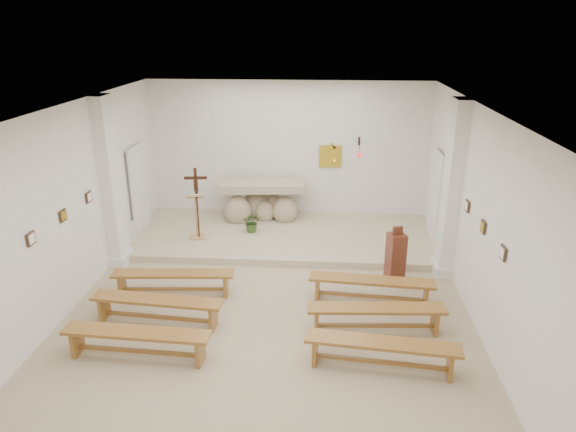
# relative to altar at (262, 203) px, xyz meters

# --- Properties ---
(ground) EXTENTS (7.00, 10.00, 0.00)m
(ground) POSITION_rel_altar_xyz_m (0.63, -4.40, -0.56)
(ground) COLOR tan
(ground) RESTS_ON ground
(wall_left) EXTENTS (0.02, 10.00, 3.50)m
(wall_left) POSITION_rel_altar_xyz_m (-2.86, -4.40, 1.19)
(wall_left) COLOR white
(wall_left) RESTS_ON ground
(wall_right) EXTENTS (0.02, 10.00, 3.50)m
(wall_right) POSITION_rel_altar_xyz_m (4.12, -4.40, 1.19)
(wall_right) COLOR white
(wall_right) RESTS_ON ground
(wall_back) EXTENTS (7.00, 0.02, 3.50)m
(wall_back) POSITION_rel_altar_xyz_m (0.63, 0.59, 1.19)
(wall_back) COLOR white
(wall_back) RESTS_ON ground
(ceiling) EXTENTS (7.00, 10.00, 0.02)m
(ceiling) POSITION_rel_altar_xyz_m (0.63, -4.40, 2.93)
(ceiling) COLOR silver
(ceiling) RESTS_ON wall_back
(sanctuary_platform) EXTENTS (6.98, 3.00, 0.15)m
(sanctuary_platform) POSITION_rel_altar_xyz_m (0.63, -0.90, -0.48)
(sanctuary_platform) COLOR tan
(sanctuary_platform) RESTS_ON ground
(pilaster_left) EXTENTS (0.26, 0.55, 3.50)m
(pilaster_left) POSITION_rel_altar_xyz_m (-2.74, -2.40, 1.19)
(pilaster_left) COLOR white
(pilaster_left) RESTS_ON ground
(pilaster_right) EXTENTS (0.26, 0.55, 3.50)m
(pilaster_right) POSITION_rel_altar_xyz_m (4.00, -2.40, 1.19)
(pilaster_right) COLOR white
(pilaster_right) RESTS_ON ground
(gold_wall_relief) EXTENTS (0.55, 0.04, 0.55)m
(gold_wall_relief) POSITION_rel_altar_xyz_m (1.68, 0.56, 1.09)
(gold_wall_relief) COLOR yellow
(gold_wall_relief) RESTS_ON wall_back
(sanctuary_lamp) EXTENTS (0.11, 0.36, 0.44)m
(sanctuary_lamp) POSITION_rel_altar_xyz_m (2.38, 0.31, 1.25)
(sanctuary_lamp) COLOR black
(sanctuary_lamp) RESTS_ON wall_back
(station_frame_left_front) EXTENTS (0.03, 0.20, 0.20)m
(station_frame_left_front) POSITION_rel_altar_xyz_m (-2.84, -5.20, 1.16)
(station_frame_left_front) COLOR #3E2B1B
(station_frame_left_front) RESTS_ON wall_left
(station_frame_left_mid) EXTENTS (0.03, 0.20, 0.20)m
(station_frame_left_mid) POSITION_rel_altar_xyz_m (-2.84, -4.20, 1.16)
(station_frame_left_mid) COLOR #3E2B1B
(station_frame_left_mid) RESTS_ON wall_left
(station_frame_left_rear) EXTENTS (0.03, 0.20, 0.20)m
(station_frame_left_rear) POSITION_rel_altar_xyz_m (-2.84, -3.20, 1.16)
(station_frame_left_rear) COLOR #3E2B1B
(station_frame_left_rear) RESTS_ON wall_left
(station_frame_right_front) EXTENTS (0.03, 0.20, 0.20)m
(station_frame_right_front) POSITION_rel_altar_xyz_m (4.10, -5.20, 1.16)
(station_frame_right_front) COLOR #3E2B1B
(station_frame_right_front) RESTS_ON wall_right
(station_frame_right_mid) EXTENTS (0.03, 0.20, 0.20)m
(station_frame_right_mid) POSITION_rel_altar_xyz_m (4.10, -4.20, 1.16)
(station_frame_right_mid) COLOR #3E2B1B
(station_frame_right_mid) RESTS_ON wall_right
(station_frame_right_rear) EXTENTS (0.03, 0.20, 0.20)m
(station_frame_right_rear) POSITION_rel_altar_xyz_m (4.10, -3.20, 1.16)
(station_frame_right_rear) COLOR #3E2B1B
(station_frame_right_rear) RESTS_ON wall_right
(radiator_left) EXTENTS (0.10, 0.85, 0.52)m
(radiator_left) POSITION_rel_altar_xyz_m (-2.80, -1.70, -0.29)
(radiator_left) COLOR silver
(radiator_left) RESTS_ON ground
(radiator_right) EXTENTS (0.10, 0.85, 0.52)m
(radiator_right) POSITION_rel_altar_xyz_m (4.06, -1.70, -0.29)
(radiator_right) COLOR silver
(radiator_right) RESTS_ON ground
(altar) EXTENTS (2.13, 1.00, 1.06)m
(altar) POSITION_rel_altar_xyz_m (0.00, 0.00, 0.00)
(altar) COLOR tan
(altar) RESTS_ON sanctuary_platform
(lectern) EXTENTS (0.45, 0.40, 1.10)m
(lectern) POSITION_rel_altar_xyz_m (-1.32, -1.33, 0.13)
(lectern) COLOR tan
(lectern) RESTS_ON sanctuary_platform
(crucifix_stand) EXTENTS (0.50, 0.22, 1.66)m
(crucifix_stand) POSITION_rel_altar_xyz_m (-1.28, -1.36, 0.55)
(crucifix_stand) COLOR #331910
(crucifix_stand) RESTS_ON sanctuary_platform
(potted_plant) EXTENTS (0.48, 0.43, 0.48)m
(potted_plant) POSITION_rel_altar_xyz_m (-0.12, -0.87, -0.17)
(potted_plant) COLOR #325321
(potted_plant) RESTS_ON sanctuary_platform
(donation_pedestal) EXTENTS (0.40, 0.40, 1.16)m
(donation_pedestal) POSITION_rel_altar_xyz_m (2.96, -2.87, -0.05)
(donation_pedestal) COLOR maroon
(donation_pedestal) RESTS_ON ground
(bench_left_front) EXTENTS (2.26, 0.51, 0.47)m
(bench_left_front) POSITION_rel_altar_xyz_m (-1.19, -3.72, -0.20)
(bench_left_front) COLOR olive
(bench_left_front) RESTS_ON ground
(bench_right_front) EXTENTS (2.26, 0.54, 0.47)m
(bench_right_front) POSITION_rel_altar_xyz_m (2.44, -3.72, -0.20)
(bench_right_front) COLOR olive
(bench_right_front) RESTS_ON ground
(bench_left_second) EXTENTS (2.26, 0.55, 0.47)m
(bench_left_second) POSITION_rel_altar_xyz_m (-1.19, -4.69, -0.20)
(bench_left_second) COLOR olive
(bench_left_second) RESTS_ON ground
(bench_right_second) EXTENTS (2.26, 0.50, 0.47)m
(bench_right_second) POSITION_rel_altar_xyz_m (2.44, -4.69, -0.20)
(bench_right_second) COLOR olive
(bench_right_second) RESTS_ON ground
(bench_left_third) EXTENTS (2.25, 0.46, 0.47)m
(bench_left_third) POSITION_rel_altar_xyz_m (-1.19, -5.66, -0.20)
(bench_left_third) COLOR olive
(bench_left_third) RESTS_ON ground
(bench_right_third) EXTENTS (2.26, 0.59, 0.47)m
(bench_right_third) POSITION_rel_altar_xyz_m (2.44, -5.66, -0.20)
(bench_right_third) COLOR olive
(bench_right_third) RESTS_ON ground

